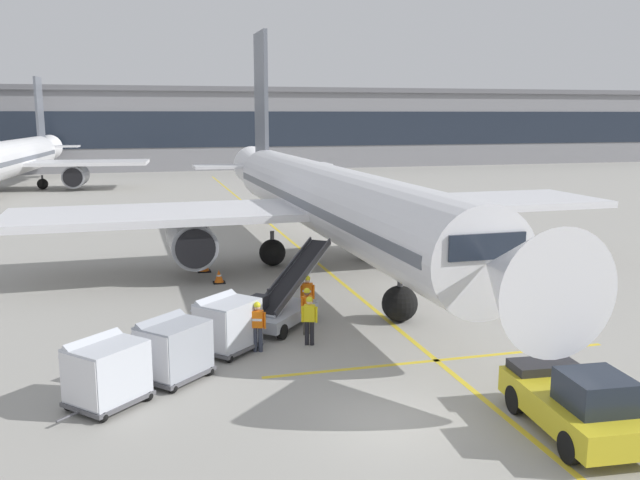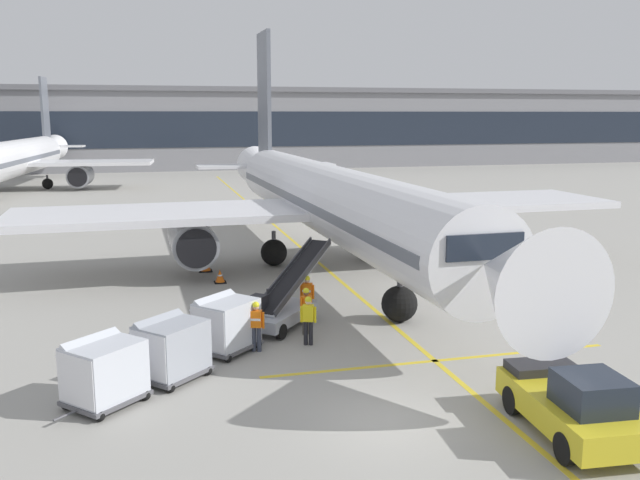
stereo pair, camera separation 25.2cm
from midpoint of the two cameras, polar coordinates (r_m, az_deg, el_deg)
The scene contains 17 objects.
ground_plane at distance 18.49m, azimuth 6.18°, elevation -15.01°, with size 600.00×600.00×0.00m, color #9E9B93.
parked_airplane at distance 35.61m, azimuth 0.72°, elevation 3.39°, with size 31.58×40.86×13.82m.
belt_loader at distance 26.01m, azimuth -2.91°, elevation -5.35°, with size 4.42×4.90×2.87m.
baggage_cart_lead at distance 23.35m, azimuth -7.61°, elevation -6.89°, with size 2.55×2.53×1.91m.
baggage_cart_second at distance 21.28m, azimuth -12.06°, elevation -8.78°, with size 2.55×2.53×1.91m.
baggage_cart_third at distance 19.94m, azimuth -17.33°, elevation -10.37°, with size 2.55×2.53×1.91m.
pushback_tug at distance 18.61m, azimuth 20.91°, elevation -12.71°, with size 2.42×4.54×1.83m.
ground_crew_by_loader at distance 23.22m, azimuth -5.05°, elevation -6.94°, with size 0.54×0.35×1.74m.
ground_crew_by_carts at distance 24.90m, azimuth -0.88°, elevation -5.69°, with size 0.51×0.40×1.74m.
ground_crew_marshaller at distance 26.73m, azimuth -0.81°, elevation -4.56°, with size 0.52×0.38×1.74m.
ground_crew_wingwalker at distance 23.77m, azimuth -0.68°, elevation -6.49°, with size 0.54×0.36×1.74m.
safety_cone_engine_keepout at distance 35.34m, azimuth -9.38°, elevation -2.01°, with size 0.67×0.67×0.76m.
safety_cone_wingtip at distance 32.86m, azimuth -8.16°, elevation -3.03°, with size 0.56×0.56×0.64m.
apron_guidance_line_lead_in at distance 35.46m, azimuth 0.73°, elevation -2.43°, with size 0.20×110.00×0.01m.
apron_guidance_line_stop_bar at distance 23.00m, azimuth 10.39°, elevation -9.87°, with size 12.00×0.20×0.01m.
terminal_building at distance 108.24m, azimuth -4.26°, elevation 9.36°, with size 132.53×18.49×11.75m.
distant_airplane at distance 78.58m, azimuth -24.01°, elevation 6.22°, with size 28.19×37.57×12.44m.
Camera 2 is at (-5.86, -15.62, 7.94)m, focal length 38.23 mm.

